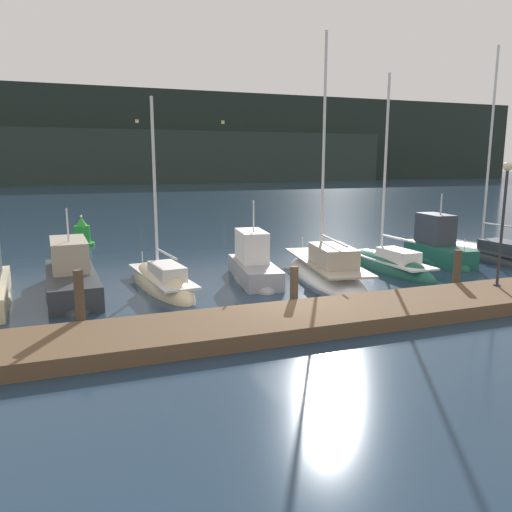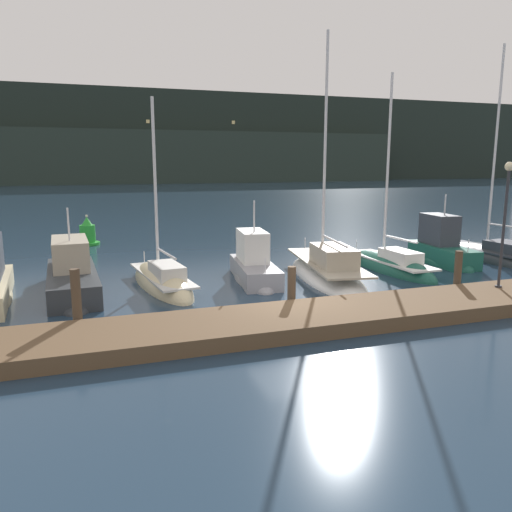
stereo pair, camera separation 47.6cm
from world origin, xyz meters
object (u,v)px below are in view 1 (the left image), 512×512
at_px(sailboat_berth_4, 162,285).
at_px(channel_buoy, 82,234).
at_px(sailboat_berth_6, 326,273).
at_px(motorboat_berth_8, 438,254).
at_px(dock_lamppost, 504,205).
at_px(motorboat_berth_3, 72,284).
at_px(sailboat_berth_7, 388,267).
at_px(sailboat_berth_9, 492,257).
at_px(motorboat_berth_5, 254,271).

distance_m(sailboat_berth_4, channel_buoy, 12.11).
distance_m(sailboat_berth_6, channel_buoy, 15.92).
bearing_deg(motorboat_berth_8, dock_lamppost, -111.74).
distance_m(motorboat_berth_3, sailboat_berth_7, 13.92).
height_order(sailboat_berth_7, dock_lamppost, sailboat_berth_7).
distance_m(sailboat_berth_4, sailboat_berth_6, 7.02).
distance_m(sailboat_berth_9, channel_buoy, 23.04).
distance_m(motorboat_berth_5, sailboat_berth_7, 6.64).
distance_m(sailboat_berth_6, motorboat_berth_8, 6.94).
bearing_deg(sailboat_berth_7, motorboat_berth_5, 178.86).
xyz_separation_m(sailboat_berth_7, dock_lamppost, (0.87, -5.60, 3.33)).
height_order(motorboat_berth_5, sailboat_berth_6, sailboat_berth_6).
bearing_deg(motorboat_berth_5, motorboat_berth_3, 177.69).
height_order(sailboat_berth_4, motorboat_berth_8, sailboat_berth_4).
xyz_separation_m(motorboat_berth_5, motorboat_berth_8, (9.95, 0.43, 0.06)).
xyz_separation_m(sailboat_berth_9, dock_lamppost, (-5.63, -5.85, 3.33)).
bearing_deg(sailboat_berth_4, sailboat_berth_9, -0.02).
bearing_deg(motorboat_berth_5, dock_lamppost, -37.38).
bearing_deg(sailboat_berth_6, motorboat_berth_3, 174.72).
relative_size(sailboat_berth_6, sailboat_berth_9, 0.95).
distance_m(motorboat_berth_8, sailboat_berth_9, 3.21).
height_order(motorboat_berth_3, sailboat_berth_6, sailboat_berth_6).
height_order(motorboat_berth_3, sailboat_berth_7, sailboat_berth_7).
height_order(sailboat_berth_7, channel_buoy, sailboat_berth_7).
xyz_separation_m(sailboat_berth_7, channel_buoy, (-13.29, 12.03, 0.57)).
distance_m(motorboat_berth_3, dock_lamppost, 16.25).
xyz_separation_m(sailboat_berth_7, motorboat_berth_8, (3.33, 0.56, 0.33)).
height_order(sailboat_berth_7, motorboat_berth_8, sailboat_berth_7).
distance_m(sailboat_berth_4, sailboat_berth_7, 10.51).
bearing_deg(motorboat_berth_8, channel_buoy, 145.39).
bearing_deg(sailboat_berth_6, sailboat_berth_7, 8.62).
bearing_deg(dock_lamppost, sailboat_berth_4, 152.74).
bearing_deg(sailboat_berth_4, motorboat_berth_5, -1.93).
xyz_separation_m(sailboat_berth_4, channel_buoy, (-2.79, 11.77, 0.59)).
xyz_separation_m(motorboat_berth_5, channel_buoy, (-6.66, 11.90, 0.29)).
height_order(motorboat_berth_5, sailboat_berth_9, sailboat_berth_9).
xyz_separation_m(sailboat_berth_6, channel_buoy, (-9.77, 12.57, 0.47)).
relative_size(sailboat_berth_4, channel_buoy, 4.54).
distance_m(motorboat_berth_3, motorboat_berth_5, 7.29).
relative_size(motorboat_berth_3, dock_lamppost, 1.47).
bearing_deg(sailboat_berth_7, sailboat_berth_4, 178.57).
bearing_deg(sailboat_berth_9, motorboat_berth_3, 179.53).
distance_m(motorboat_berth_8, dock_lamppost, 7.27).
xyz_separation_m(motorboat_berth_5, sailboat_berth_7, (6.63, -0.13, -0.28)).
relative_size(motorboat_berth_8, channel_buoy, 2.60).
height_order(sailboat_berth_6, motorboat_berth_8, sailboat_berth_6).
bearing_deg(motorboat_berth_8, sailboat_berth_9, -5.48).
bearing_deg(sailboat_berth_6, sailboat_berth_9, 4.51).
xyz_separation_m(motorboat_berth_8, channel_buoy, (-16.62, 11.47, 0.24)).
bearing_deg(channel_buoy, sailboat_berth_9, -30.74).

